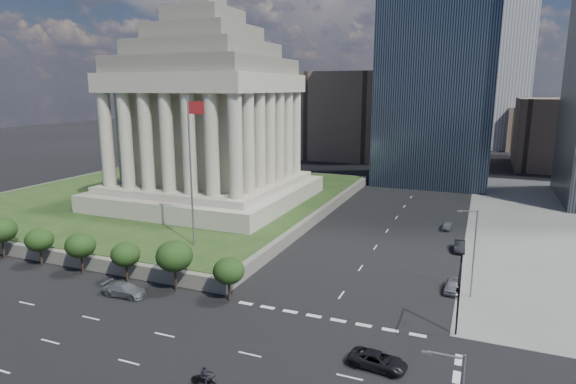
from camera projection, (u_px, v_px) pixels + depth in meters
The scene contains 17 objects.
ground at pixel (425, 177), 126.60m from camera, with size 500.00×500.00×0.00m, color black.
plaza_terrace at pixel (169, 198), 97.79m from camera, with size 66.00×70.00×1.80m, color #676358.
plaza_lawn at pixel (168, 194), 97.59m from camera, with size 64.00×68.00×0.10m, color #213A17.
war_memorial at pixel (206, 96), 87.59m from camera, with size 34.00×34.00×39.00m, color #A6A18B, non-canonical shape.
flagpole at pixel (192, 164), 63.12m from camera, with size 2.52×0.24×20.00m.
tree_row at pixel (60, 247), 61.26m from camera, with size 53.00×4.00×6.00m, color black, non-canonical shape.
midrise_glass at pixel (439, 58), 115.00m from camera, with size 26.00×26.00×60.00m, color black.
building_filler_ne at pixel (553, 133), 139.82m from camera, with size 20.00×30.00×20.00m, color brown.
building_filler_nw at pixel (347, 115), 161.88m from camera, with size 24.00×30.00×28.00m, color brown.
traffic_signal_ne at pixel (459, 290), 42.77m from camera, with size 0.30×5.74×8.00m.
street_lamp_north at pixel (473, 248), 52.61m from camera, with size 2.13×0.22×10.00m.
pickup_truck at pixel (378, 360), 39.95m from camera, with size 4.83×2.23×1.34m, color black.
suv_grey at pixel (125, 290), 53.84m from camera, with size 2.08×5.11×1.48m, color slate.
parked_sedan_near at pixel (452, 285), 55.06m from camera, with size 1.67×4.15×1.41m, color gray.
parked_sedan_mid at pixel (460, 246), 68.75m from camera, with size 4.27×1.49×1.41m, color black.
parked_sedan_far at pixel (447, 226), 79.31m from camera, with size 1.48×3.68×1.25m, color #5B5D62.
motorcycle_trail at pixel (204, 376), 37.39m from camera, with size 2.35×0.64×1.75m, color black, non-canonical shape.
Camera 1 is at (13.52, -29.05, 22.81)m, focal length 30.00 mm.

